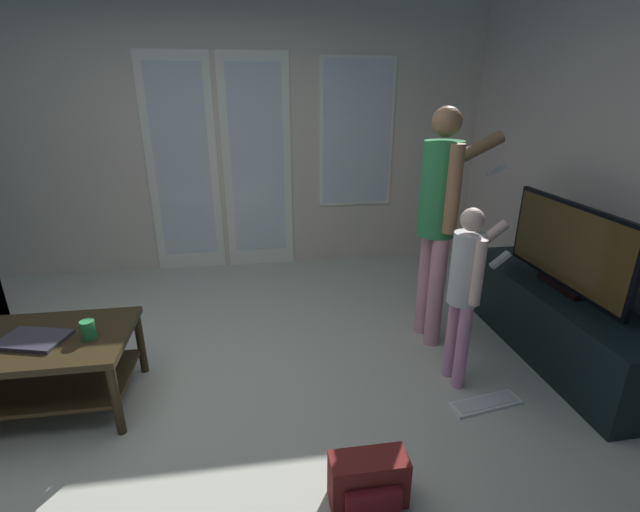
{
  "coord_description": "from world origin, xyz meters",
  "views": [
    {
      "loc": [
        0.45,
        -2.17,
        1.77
      ],
      "look_at": [
        0.82,
        0.29,
        0.83
      ],
      "focal_mm": 24.54,
      "sensor_mm": 36.0,
      "label": 1
    }
  ],
  "objects_px": {
    "tv_stand": "(553,321)",
    "person_child": "(466,283)",
    "cup_near_edge": "(88,330)",
    "backpack": "(369,481)",
    "flat_screen_tv": "(568,247)",
    "person_adult": "(440,208)",
    "loose_keyboard": "(486,403)",
    "coffee_table": "(34,358)",
    "laptop_closed": "(33,339)"
  },
  "relations": [
    {
      "from": "tv_stand",
      "to": "person_child",
      "type": "distance_m",
      "value": 0.96
    },
    {
      "from": "cup_near_edge",
      "to": "backpack",
      "type": "bearing_deg",
      "value": -31.97
    },
    {
      "from": "backpack",
      "to": "cup_near_edge",
      "type": "xyz_separation_m",
      "value": [
        -1.4,
        0.87,
        0.4
      ]
    },
    {
      "from": "tv_stand",
      "to": "flat_screen_tv",
      "type": "xyz_separation_m",
      "value": [
        -0.0,
        0.0,
        0.55
      ]
    },
    {
      "from": "flat_screen_tv",
      "to": "person_adult",
      "type": "distance_m",
      "value": 0.87
    },
    {
      "from": "person_child",
      "to": "loose_keyboard",
      "type": "height_order",
      "value": "person_child"
    },
    {
      "from": "backpack",
      "to": "coffee_table",
      "type": "bearing_deg",
      "value": 152.16
    },
    {
      "from": "person_child",
      "to": "loose_keyboard",
      "type": "relative_size",
      "value": 2.54
    },
    {
      "from": "tv_stand",
      "to": "loose_keyboard",
      "type": "height_order",
      "value": "tv_stand"
    },
    {
      "from": "coffee_table",
      "to": "cup_near_edge",
      "type": "xyz_separation_m",
      "value": [
        0.33,
        -0.04,
        0.18
      ]
    },
    {
      "from": "backpack",
      "to": "loose_keyboard",
      "type": "height_order",
      "value": "backpack"
    },
    {
      "from": "loose_keyboard",
      "to": "coffee_table",
      "type": "bearing_deg",
      "value": 171.77
    },
    {
      "from": "backpack",
      "to": "cup_near_edge",
      "type": "bearing_deg",
      "value": 148.03
    },
    {
      "from": "coffee_table",
      "to": "cup_near_edge",
      "type": "height_order",
      "value": "cup_near_edge"
    },
    {
      "from": "person_adult",
      "to": "laptop_closed",
      "type": "xyz_separation_m",
      "value": [
        -2.52,
        -0.46,
        -0.53
      ]
    },
    {
      "from": "person_child",
      "to": "cup_near_edge",
      "type": "bearing_deg",
      "value": 178.14
    },
    {
      "from": "backpack",
      "to": "loose_keyboard",
      "type": "bearing_deg",
      "value": 31.83
    },
    {
      "from": "flat_screen_tv",
      "to": "laptop_closed",
      "type": "relative_size",
      "value": 3.27
    },
    {
      "from": "coffee_table",
      "to": "flat_screen_tv",
      "type": "distance_m",
      "value": 3.37
    },
    {
      "from": "person_adult",
      "to": "coffee_table",
      "type": "bearing_deg",
      "value": -170.49
    },
    {
      "from": "tv_stand",
      "to": "flat_screen_tv",
      "type": "bearing_deg",
      "value": 114.36
    },
    {
      "from": "loose_keyboard",
      "to": "cup_near_edge",
      "type": "bearing_deg",
      "value": 171.62
    },
    {
      "from": "coffee_table",
      "to": "backpack",
      "type": "distance_m",
      "value": 1.97
    },
    {
      "from": "person_adult",
      "to": "cup_near_edge",
      "type": "distance_m",
      "value": 2.32
    },
    {
      "from": "person_adult",
      "to": "loose_keyboard",
      "type": "distance_m",
      "value": 1.29
    },
    {
      "from": "flat_screen_tv",
      "to": "person_child",
      "type": "bearing_deg",
      "value": -164.84
    },
    {
      "from": "person_adult",
      "to": "backpack",
      "type": "bearing_deg",
      "value": -121.49
    },
    {
      "from": "laptop_closed",
      "to": "flat_screen_tv",
      "type": "bearing_deg",
      "value": 17.94
    },
    {
      "from": "person_child",
      "to": "laptop_closed",
      "type": "bearing_deg",
      "value": 178.11
    },
    {
      "from": "person_adult",
      "to": "backpack",
      "type": "height_order",
      "value": "person_adult"
    },
    {
      "from": "coffee_table",
      "to": "loose_keyboard",
      "type": "height_order",
      "value": "coffee_table"
    },
    {
      "from": "person_adult",
      "to": "laptop_closed",
      "type": "bearing_deg",
      "value": -169.67
    },
    {
      "from": "loose_keyboard",
      "to": "laptop_closed",
      "type": "height_order",
      "value": "laptop_closed"
    },
    {
      "from": "laptop_closed",
      "to": "tv_stand",
      "type": "bearing_deg",
      "value": 17.87
    },
    {
      "from": "tv_stand",
      "to": "loose_keyboard",
      "type": "relative_size",
      "value": 3.81
    },
    {
      "from": "tv_stand",
      "to": "person_adult",
      "type": "xyz_separation_m",
      "value": [
        -0.78,
        0.32,
        0.77
      ]
    },
    {
      "from": "tv_stand",
      "to": "cup_near_edge",
      "type": "bearing_deg",
      "value": -177.21
    },
    {
      "from": "person_adult",
      "to": "laptop_closed",
      "type": "relative_size",
      "value": 4.89
    },
    {
      "from": "person_adult",
      "to": "backpack",
      "type": "xyz_separation_m",
      "value": [
        -0.82,
        -1.34,
        -0.89
      ]
    },
    {
      "from": "coffee_table",
      "to": "tv_stand",
      "type": "distance_m",
      "value": 3.34
    },
    {
      "from": "coffee_table",
      "to": "person_adult",
      "type": "xyz_separation_m",
      "value": [
        2.56,
        0.43,
        0.67
      ]
    },
    {
      "from": "cup_near_edge",
      "to": "loose_keyboard",
      "type": "bearing_deg",
      "value": -8.38
    },
    {
      "from": "flat_screen_tv",
      "to": "laptop_closed",
      "type": "bearing_deg",
      "value": -177.59
    },
    {
      "from": "flat_screen_tv",
      "to": "loose_keyboard",
      "type": "xyz_separation_m",
      "value": [
        -0.73,
        -0.48,
        -0.79
      ]
    },
    {
      "from": "tv_stand",
      "to": "loose_keyboard",
      "type": "distance_m",
      "value": 0.91
    },
    {
      "from": "tv_stand",
      "to": "loose_keyboard",
      "type": "bearing_deg",
      "value": -146.79
    },
    {
      "from": "flat_screen_tv",
      "to": "backpack",
      "type": "xyz_separation_m",
      "value": [
        -1.6,
        -1.02,
        -0.68
      ]
    },
    {
      "from": "backpack",
      "to": "laptop_closed",
      "type": "relative_size",
      "value": 1.02
    },
    {
      "from": "laptop_closed",
      "to": "cup_near_edge",
      "type": "distance_m",
      "value": 0.3
    },
    {
      "from": "loose_keyboard",
      "to": "person_child",
      "type": "bearing_deg",
      "value": 107.44
    }
  ]
}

